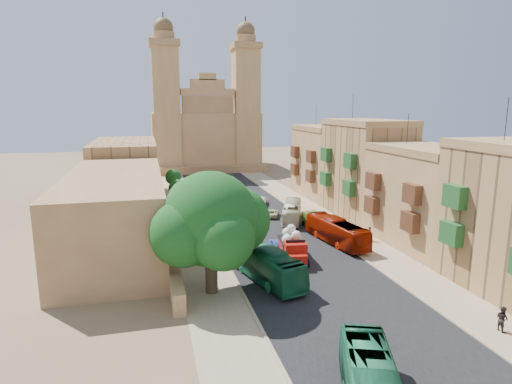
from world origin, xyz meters
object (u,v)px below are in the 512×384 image
street_tree_d (173,177)px  olive_pickup (316,222)px  car_blue_b (220,183)px  church (205,131)px  pedestrian_c (320,220)px  bus_red_east (337,231)px  car_white_b (262,200)px  street_tree_b (184,202)px  street_tree_a (195,232)px  street_tree_c (178,189)px  bus_green_north (263,262)px  car_blue_a (277,246)px  red_truck (293,245)px  car_cream (272,213)px  car_white_a (253,219)px  pedestrian_a (369,234)px  bus_cream_east (292,212)px  pedestrian_b (502,319)px  ficus_tree (211,222)px  car_dkblue (205,195)px

street_tree_d → olive_pickup: bearing=-59.5°
car_blue_b → church: bearing=100.1°
church → pedestrian_c: (7.50, -57.77, -8.70)m
street_tree_d → bus_red_east: bearing=-64.3°
church → car_white_b: church is taller
street_tree_b → street_tree_d: (-0.00, 24.00, -0.65)m
street_tree_a → street_tree_c: bearing=90.0°
bus_green_north → car_blue_a: bus_green_north is taller
street_tree_b → car_blue_b: bearing=72.1°
red_truck → car_cream: size_ratio=1.60×
red_truck → bus_red_east: red_truck is taller
street_tree_c → car_white_a: street_tree_c is taller
street_tree_d → pedestrian_a: street_tree_d is taller
street_tree_b → street_tree_d: size_ratio=1.22×
street_tree_c → street_tree_d: size_ratio=1.02×
car_cream → car_white_b: bearing=-73.1°
street_tree_c → pedestrian_a: (20.63, -22.49, -2.15)m
olive_pickup → car_white_a: bearing=149.6°
street_tree_c → pedestrian_c: (17.50, -15.16, -2.21)m
olive_pickup → bus_cream_east: (-1.79, 4.30, 0.39)m
bus_green_north → olive_pickup: bearing=37.8°
street_tree_c → car_blue_b: 20.01m
bus_cream_east → pedestrian_b: size_ratio=5.11×
pedestrian_a → street_tree_c: bearing=-69.3°
pedestrian_b → pedestrian_a: bearing=-4.6°
ficus_tree → pedestrian_c: 24.46m
street_tree_b → red_truck: 17.42m
ficus_tree → street_tree_d: ficus_tree is taller
bus_green_north → car_white_b: bearing=60.7°
red_truck → street_tree_a: bearing=167.0°
bus_red_east → pedestrian_b: size_ratio=5.59×
red_truck → car_cream: red_truck is taller
car_blue_a → car_white_a: 11.48m
olive_pickup → car_white_b: (-3.24, 15.19, -0.21)m
street_tree_b → car_blue_b: 31.09m
car_white_b → bus_red_east: bearing=118.1°
street_tree_a → car_blue_a: street_tree_a is taller
pedestrian_b → street_tree_c: bearing=22.7°
street_tree_d → pedestrian_c: 32.38m
ficus_tree → street_tree_a: ficus_tree is taller
olive_pickup → bus_green_north: bearing=-127.6°
bus_green_north → pedestrian_a: bus_green_north is taller
car_blue_a → car_white_a: (0.15, 11.48, 0.05)m
street_tree_c → bus_green_north: 30.76m
car_blue_a → olive_pickup: bearing=46.1°
bus_green_north → pedestrian_c: (11.93, 15.06, -0.72)m
ficus_tree → bus_green_north: size_ratio=0.95×
red_truck → pedestrian_a: red_truck is taller
street_tree_c → car_dkblue: 8.37m
car_dkblue → street_tree_a: bearing=-94.2°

